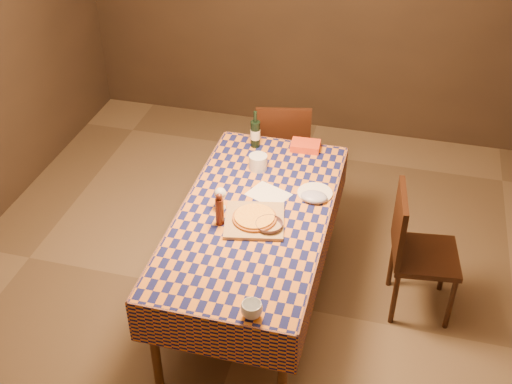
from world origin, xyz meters
TOP-DOWN VIEW (x-y plane):
  - room at (0.00, 0.00)m, footprint 5.00×5.10m
  - dining_table at (0.00, 0.00)m, footprint 0.94×1.84m
  - cutting_board at (0.02, -0.08)m, footprint 0.43×0.43m
  - pizza at (0.02, -0.08)m, footprint 0.29×0.29m
  - pepper_mill at (-0.18, -0.15)m, footprint 0.07×0.07m
  - bowl at (0.13, -0.13)m, footprint 0.22×0.22m
  - wine_glass at (-0.22, 0.00)m, footprint 0.08×0.08m
  - wine_bottle at (-0.19, 0.77)m, footprint 0.09×0.09m
  - deli_tub at (-0.10, 0.49)m, footprint 0.14×0.14m
  - takeout_container at (0.17, 0.83)m, footprint 0.21×0.16m
  - white_plate at (0.33, 0.30)m, footprint 0.30×0.30m
  - tumbler at (0.21, -0.84)m, footprint 0.13×0.13m
  - flour_patch at (0.04, 0.21)m, footprint 0.31×0.28m
  - flour_bag at (0.34, 0.23)m, footprint 0.19×0.16m
  - chair_far at (-0.08, 1.20)m, footprint 0.50×0.51m
  - chair_right at (1.01, 0.22)m, footprint 0.48×0.47m

SIDE VIEW (x-z plane):
  - chair_far at x=-0.08m, z-range 0.06..0.99m
  - chair_right at x=1.01m, z-range 0.06..0.99m
  - dining_table at x=0.00m, z-range 0.31..1.08m
  - flour_patch at x=0.04m, z-range 0.77..0.77m
  - white_plate at x=0.33m, z-range 0.77..0.78m
  - cutting_board at x=0.02m, z-range 0.77..0.79m
  - flour_bag at x=0.34m, z-range 0.77..0.82m
  - takeout_container at x=0.17m, z-range 0.77..0.82m
  - bowl at x=0.13m, z-range 0.77..0.82m
  - pizza at x=0.02m, z-range 0.79..0.82m
  - tumbler at x=0.21m, z-range 0.77..0.86m
  - deli_tub at x=-0.10m, z-range 0.77..0.88m
  - pepper_mill at x=-0.18m, z-range 0.76..0.99m
  - wine_bottle at x=-0.19m, z-range 0.73..1.02m
  - wine_glass at x=-0.22m, z-range 0.80..0.95m
  - room at x=0.00m, z-range 0.00..2.70m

